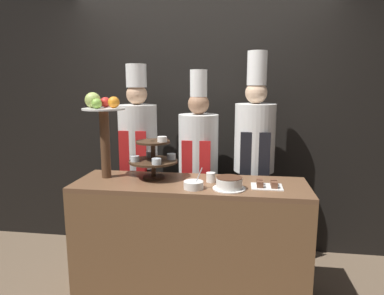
% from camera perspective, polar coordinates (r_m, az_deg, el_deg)
% --- Properties ---
extents(wall_back, '(10.00, 0.06, 2.80)m').
position_cam_1_polar(wall_back, '(3.42, 2.00, 5.99)').
color(wall_back, black).
rests_on(wall_back, ground_plane).
extents(buffet_counter, '(1.75, 0.55, 0.94)m').
position_cam_1_polar(buffet_counter, '(2.75, -0.31, -15.27)').
color(buffet_counter, brown).
rests_on(buffet_counter, ground_plane).
extents(tiered_stand, '(0.38, 0.38, 0.34)m').
position_cam_1_polar(tiered_stand, '(2.68, -6.41, -1.63)').
color(tiered_stand, '#3D2819').
rests_on(tiered_stand, buffet_counter).
extents(fruit_pedestal, '(0.33, 0.33, 0.67)m').
position_cam_1_polar(fruit_pedestal, '(2.73, -14.70, 4.61)').
color(fruit_pedestal, brown).
rests_on(fruit_pedestal, buffet_counter).
extents(cake_round, '(0.23, 0.23, 0.09)m').
position_cam_1_polar(cake_round, '(2.43, 6.21, -5.97)').
color(cake_round, white).
rests_on(cake_round, buffet_counter).
extents(cup_white, '(0.07, 0.07, 0.07)m').
position_cam_1_polar(cup_white, '(2.59, 3.15, -4.99)').
color(cup_white, white).
rests_on(cup_white, buffet_counter).
extents(cake_square_tray, '(0.22, 0.17, 0.05)m').
position_cam_1_polar(cake_square_tray, '(2.53, 12.37, -6.07)').
color(cake_square_tray, white).
rests_on(cake_square_tray, buffet_counter).
extents(serving_bowl_near, '(0.14, 0.14, 0.16)m').
position_cam_1_polar(serving_bowl_near, '(2.43, 0.26, -6.25)').
color(serving_bowl_near, white).
rests_on(serving_bowl_near, buffet_counter).
extents(chef_left, '(0.36, 0.36, 1.85)m').
position_cam_1_polar(chef_left, '(3.24, -8.93, -0.94)').
color(chef_left, '#28282D').
rests_on(chef_left, ground_plane).
extents(chef_center_left, '(0.36, 0.36, 1.79)m').
position_cam_1_polar(chef_center_left, '(3.13, 1.06, -2.36)').
color(chef_center_left, '#28282D').
rests_on(chef_center_left, ground_plane).
extents(chef_center_right, '(0.36, 0.36, 1.95)m').
position_cam_1_polar(chef_center_right, '(3.09, 10.33, -1.15)').
color(chef_center_right, black).
rests_on(chef_center_right, ground_plane).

